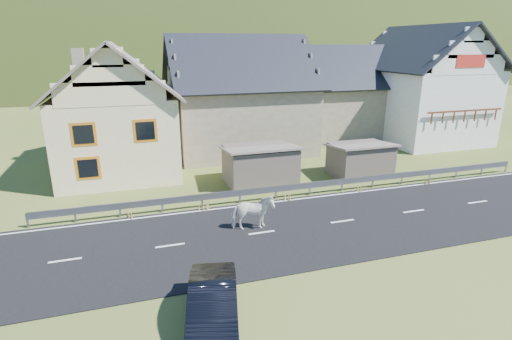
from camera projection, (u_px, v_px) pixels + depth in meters
name	position (u px, v px, depth m)	size (l,w,h in m)	color
ground	(342.00, 222.00, 18.81)	(160.00, 160.00, 0.00)	#3E521A
road	(342.00, 222.00, 18.80)	(60.00, 7.00, 0.04)	black
lane_markings	(342.00, 221.00, 18.80)	(60.00, 6.60, 0.01)	silver
guardrail	(310.00, 186.00, 21.99)	(28.10, 0.09, 0.75)	#93969B
shed_left	(260.00, 165.00, 23.83)	(4.30, 3.30, 2.40)	brown
shed_right	(360.00, 160.00, 25.24)	(3.80, 2.90, 2.20)	brown
house_cream	(115.00, 104.00, 25.58)	(7.80, 9.80, 8.30)	#FBEAB8
house_stone_a	(239.00, 90.00, 30.78)	(10.80, 9.80, 8.90)	gray
house_stone_b	(341.00, 88.00, 35.55)	(9.80, 8.80, 8.10)	gray
house_white	(422.00, 80.00, 34.26)	(8.80, 10.80, 9.70)	white
mountain	(163.00, 105.00, 190.11)	(440.00, 280.00, 260.00)	#243B13
horse	(252.00, 213.00, 17.77)	(1.89, 0.86, 1.60)	white
car	(213.00, 307.00, 11.68)	(1.42, 4.08, 1.34)	black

